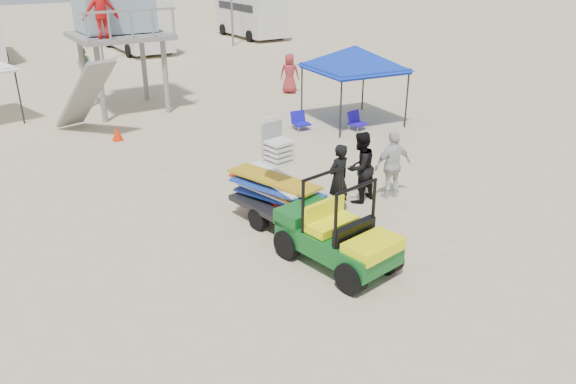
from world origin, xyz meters
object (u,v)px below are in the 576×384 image
utility_cart (338,228)px  surf_trailer (277,186)px  lifeguard_tower (112,5)px  canopy_blue (355,50)px  man_left (338,179)px

utility_cart → surf_trailer: size_ratio=0.99×
utility_cart → lifeguard_tower: (-0.01, 14.26, 3.15)m
lifeguard_tower → canopy_blue: (6.59, -6.28, -1.35)m
surf_trailer → lifeguard_tower: (-0.02, 11.93, 3.10)m
utility_cart → surf_trailer: surf_trailer is taller
utility_cart → man_left: size_ratio=1.50×
lifeguard_tower → utility_cart: bearing=-90.0°
lifeguard_tower → man_left: bearing=-82.9°
utility_cart → lifeguard_tower: size_ratio=0.48×
utility_cart → canopy_blue: bearing=50.5°
man_left → lifeguard_tower: bearing=-92.2°
surf_trailer → lifeguard_tower: bearing=90.1°
man_left → lifeguard_tower: (-1.53, 12.23, 3.14)m
man_left → lifeguard_tower: lifeguard_tower is taller
man_left → canopy_blue: size_ratio=0.54×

